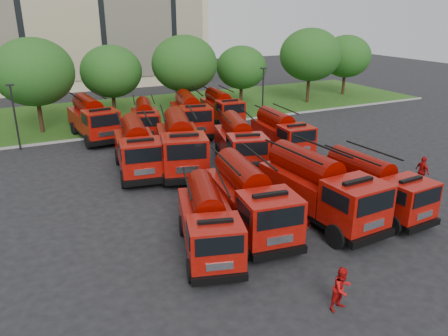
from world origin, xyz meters
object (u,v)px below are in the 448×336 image
object	(u,v)px
firefighter_2	(420,186)
firefighter_4	(219,194)
firefighter_5	(303,160)
fire_truck_11	(222,107)
fire_truck_5	(180,143)
fire_truck_9	(145,119)
fire_truck_4	(137,148)
fire_truck_0	(208,221)
firefighter_1	(340,308)
fire_truck_3	(373,185)
fire_truck_6	(239,142)
fire_truck_10	(190,114)
fire_truck_1	(249,198)
fire_truck_8	(93,119)
firefighter_0	(309,227)
fire_truck_2	(319,188)
firefighter_3	(337,182)
fire_truck_7	(281,132)

from	to	relation	value
firefighter_2	firefighter_4	bearing A→B (deg)	80.00
firefighter_5	fire_truck_11	bearing A→B (deg)	-85.35
fire_truck_5	firefighter_5	world-z (taller)	fire_truck_5
fire_truck_5	firefighter_2	xyz separation A→B (m)	(12.30, -9.44, -1.83)
fire_truck_9	fire_truck_4	bearing A→B (deg)	-96.26
fire_truck_0	firefighter_5	size ratio (longest dim) A/B	3.72
firefighter_1	fire_truck_3	bearing A→B (deg)	30.82
fire_truck_4	fire_truck_6	bearing A→B (deg)	-4.97
fire_truck_0	firefighter_5	distance (m)	14.20
fire_truck_6	firefighter_5	world-z (taller)	fire_truck_6
fire_truck_10	fire_truck_1	bearing A→B (deg)	-91.96
fire_truck_8	firefighter_4	distance (m)	16.10
fire_truck_1	fire_truck_5	xyz separation A→B (m)	(0.06, 9.62, 0.17)
firefighter_0	firefighter_4	bearing A→B (deg)	84.75
fire_truck_2	fire_truck_8	distance (m)	21.90
fire_truck_5	fire_truck_10	xyz separation A→B (m)	(4.09, 8.34, -0.14)
fire_truck_2	fire_truck_10	xyz separation A→B (m)	(0.38, 18.56, -0.04)
fire_truck_1	fire_truck_9	bearing A→B (deg)	96.93
fire_truck_5	firefighter_3	distance (m)	10.59
fire_truck_9	fire_truck_2	bearing A→B (deg)	-66.22
fire_truck_4	fire_truck_9	xyz separation A→B (m)	(3.01, 8.32, -0.21)
fire_truck_0	fire_truck_5	world-z (taller)	fire_truck_5
fire_truck_2	fire_truck_11	size ratio (longest dim) A/B	1.13
firefighter_2	firefighter_3	distance (m)	5.09
fire_truck_11	firefighter_4	size ratio (longest dim) A/B	4.58
fire_truck_1	firefighter_2	xyz separation A→B (m)	(12.35, 0.17, -1.66)
fire_truck_8	firefighter_4	xyz separation A→B (m)	(4.37, -15.40, -1.72)
fire_truck_0	fire_truck_10	world-z (taller)	fire_truck_10
fire_truck_4	fire_truck_6	xyz separation A→B (m)	(6.83, -1.69, -0.06)
fire_truck_1	fire_truck_6	xyz separation A→B (m)	(4.12, 8.74, -0.04)
fire_truck_0	fire_truck_7	world-z (taller)	fire_truck_7
fire_truck_5	fire_truck_10	bearing A→B (deg)	78.73
fire_truck_4	fire_truck_3	bearing A→B (deg)	-41.27
fire_truck_8	firefighter_3	xyz separation A→B (m)	(11.98, -16.92, -1.72)
firefighter_5	fire_truck_2	bearing A→B (deg)	60.71
firefighter_3	firefighter_4	size ratio (longest dim) A/B	1.20
fire_truck_3	firefighter_4	world-z (taller)	fire_truck_3
fire_truck_9	firefighter_0	world-z (taller)	fire_truck_9
fire_truck_5	fire_truck_8	distance (m)	11.02
fire_truck_0	fire_truck_6	world-z (taller)	fire_truck_6
firefighter_1	fire_truck_11	bearing A→B (deg)	64.30
fire_truck_10	fire_truck_2	bearing A→B (deg)	-80.14
fire_truck_7	fire_truck_10	world-z (taller)	fire_truck_10
fire_truck_11	firefighter_0	world-z (taller)	fire_truck_11
firefighter_0	firefighter_5	distance (m)	10.46
fire_truck_6	fire_truck_9	bearing A→B (deg)	126.03
firefighter_1	firefighter_2	size ratio (longest dim) A/B	0.91
firefighter_4	fire_truck_6	bearing A→B (deg)	-90.35
fire_truck_10	firefighter_1	size ratio (longest dim) A/B	4.49
fire_truck_0	fire_truck_11	bearing A→B (deg)	78.73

